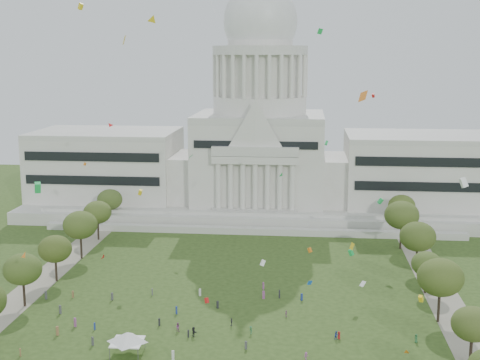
% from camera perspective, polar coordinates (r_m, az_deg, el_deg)
% --- Properties ---
extents(ground, '(400.00, 400.00, 0.00)m').
position_cam_1_polar(ground, '(130.22, -2.03, -14.21)').
color(ground, '#2D4318').
rests_on(ground, ground).
extents(capitol, '(160.00, 64.50, 91.30)m').
position_cam_1_polar(capitol, '(233.37, 1.67, 2.73)').
color(capitol, beige).
rests_on(capitol, ground).
extents(path_left, '(8.00, 160.00, 0.04)m').
position_cam_1_polar(path_left, '(169.48, -17.09, -8.64)').
color(path_left, gray).
rests_on(path_left, ground).
extents(path_right, '(8.00, 160.00, 0.04)m').
position_cam_1_polar(path_right, '(160.07, 17.06, -9.80)').
color(path_right, gray).
rests_on(path_right, ground).
extents(row_tree_r_1, '(7.58, 7.58, 10.78)m').
position_cam_1_polar(row_tree_r_1, '(128.10, 19.24, -11.54)').
color(row_tree_r_1, black).
rests_on(row_tree_r_1, ground).
extents(row_tree_l_2, '(8.42, 8.42, 11.97)m').
position_cam_1_polar(row_tree_l_2, '(154.66, -18.06, -7.26)').
color(row_tree_l_2, black).
rests_on(row_tree_l_2, ground).
extents(row_tree_r_2, '(9.55, 9.55, 13.58)m').
position_cam_1_polar(row_tree_r_2, '(144.54, 16.73, -7.97)').
color(row_tree_r_2, black).
rests_on(row_tree_r_2, ground).
extents(row_tree_l_3, '(8.12, 8.12, 11.55)m').
position_cam_1_polar(row_tree_l_3, '(169.02, -15.51, -5.69)').
color(row_tree_l_3, black).
rests_on(row_tree_l_3, ground).
extents(row_tree_r_3, '(7.01, 7.01, 9.98)m').
position_cam_1_polar(row_tree_r_3, '(161.30, 15.63, -6.91)').
color(row_tree_r_3, black).
rests_on(row_tree_r_3, ground).
extents(row_tree_l_4, '(9.29, 9.29, 13.21)m').
position_cam_1_polar(row_tree_l_4, '(185.43, -13.48, -3.76)').
color(row_tree_l_4, black).
rests_on(row_tree_l_4, ground).
extents(row_tree_r_4, '(9.19, 9.19, 13.06)m').
position_cam_1_polar(row_tree_r_4, '(175.45, 14.93, -4.69)').
color(row_tree_r_4, black).
rests_on(row_tree_r_4, ground).
extents(row_tree_l_5, '(8.33, 8.33, 11.85)m').
position_cam_1_polar(row_tree_l_5, '(203.10, -12.07, -2.72)').
color(row_tree_l_5, black).
rests_on(row_tree_l_5, ground).
extents(row_tree_r_5, '(9.82, 9.82, 13.96)m').
position_cam_1_polar(row_tree_r_5, '(194.39, 13.64, -2.93)').
color(row_tree_r_5, black).
rests_on(row_tree_r_5, ground).
extents(row_tree_l_6, '(8.19, 8.19, 11.64)m').
position_cam_1_polar(row_tree_l_6, '(220.48, -11.05, -1.65)').
color(row_tree_l_6, black).
rests_on(row_tree_l_6, ground).
extents(row_tree_r_6, '(8.42, 8.42, 11.97)m').
position_cam_1_polar(row_tree_r_6, '(212.35, 13.63, -2.17)').
color(row_tree_r_6, black).
rests_on(row_tree_r_6, ground).
extents(event_tent, '(8.04, 8.04, 4.42)m').
position_cam_1_polar(event_tent, '(128.40, -9.60, -13.06)').
color(event_tent, '#4C4C4C').
rests_on(event_tent, ground).
extents(person_0, '(0.88, 0.99, 1.70)m').
position_cam_1_polar(person_0, '(136.70, 14.80, -12.93)').
color(person_0, '#33723F').
rests_on(person_0, ground).
extents(person_2, '(1.00, 0.88, 1.75)m').
position_cam_1_polar(person_2, '(134.91, 8.22, -12.99)').
color(person_2, navy).
rests_on(person_2, ground).
extents(person_3, '(0.99, 1.21, 1.66)m').
position_cam_1_polar(person_3, '(135.99, 0.92, -12.69)').
color(person_3, '#33723F').
rests_on(person_3, ground).
extents(person_4, '(0.81, 1.12, 1.72)m').
position_cam_1_polar(person_4, '(139.72, -0.73, -12.01)').
color(person_4, '#4C4C51').
rests_on(person_4, ground).
extents(person_5, '(1.71, 1.90, 1.98)m').
position_cam_1_polar(person_5, '(135.21, -3.98, -12.78)').
color(person_5, '#26262B').
rests_on(person_5, ground).
extents(person_8, '(0.96, 0.66, 1.87)m').
position_cam_1_polar(person_8, '(137.69, -5.34, -12.38)').
color(person_8, '#994C8C').
rests_on(person_8, ground).
extents(person_9, '(1.07, 0.93, 1.48)m').
position_cam_1_polar(person_9, '(126.31, 5.66, -14.71)').
color(person_9, '#994C8C').
rests_on(person_9, ground).
extents(person_10, '(0.60, 0.91, 1.44)m').
position_cam_1_polar(person_10, '(144.50, 3.96, -11.31)').
color(person_10, '#994C8C').
rests_on(person_10, ground).
extents(distant_crowd, '(65.79, 40.37, 1.95)m').
position_cam_1_polar(distant_crowd, '(145.53, -6.83, -11.13)').
color(distant_crowd, olive).
rests_on(distant_crowd, ground).
extents(kite_swarm, '(82.29, 101.49, 59.71)m').
position_cam_1_polar(kite_swarm, '(128.42, -0.25, -0.74)').
color(kite_swarm, red).
rests_on(kite_swarm, ground).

